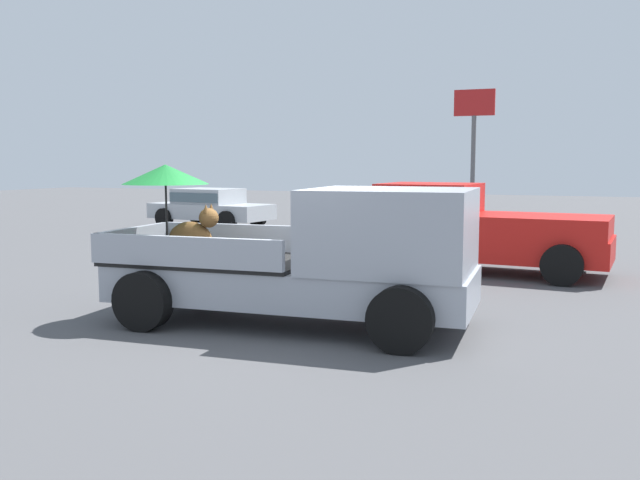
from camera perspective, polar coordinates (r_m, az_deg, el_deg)
ground_plane at (r=9.72m, az=-2.38°, el=-6.91°), size 80.00×80.00×0.00m
pickup_truck_main at (r=9.40m, az=-0.13°, el=-1.36°), size 5.16×2.52×2.21m
pickup_truck_red at (r=14.50m, az=12.76°, el=0.87°), size 4.91×2.43×1.80m
parked_sedan_near at (r=24.26m, az=-9.07°, el=2.83°), size 4.49×2.39×1.33m
motel_sign at (r=24.90m, az=12.58°, el=8.87°), size 1.40×0.16×4.74m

